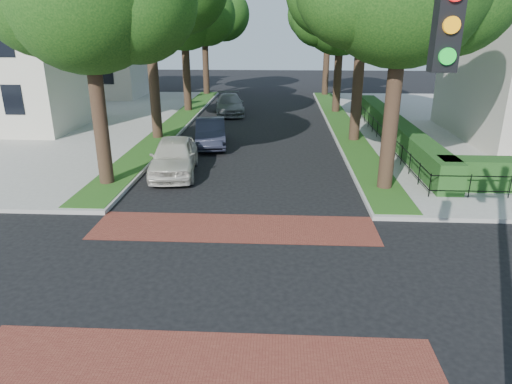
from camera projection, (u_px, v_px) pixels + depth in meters
ground at (222, 280)px, 11.53m from camera, size 120.00×120.00×0.00m
crosswalk_far at (234, 228)px, 14.53m from camera, size 9.00×2.20×0.01m
crosswalk_near at (201, 369)px, 8.52m from camera, size 9.00×2.20×0.01m
grass_strip_ne at (342, 125)px, 29.14m from camera, size 1.60×29.80×0.02m
grass_strip_nw at (175, 123)px, 29.67m from camera, size 1.60×29.80×0.02m
tree_right_far at (342, 14)px, 31.64m from camera, size 7.25×6.23×9.74m
tree_right_back at (330, 12)px, 39.97m from camera, size 7.50×6.45×10.20m
tree_left_far at (185, 11)px, 32.10m from camera, size 7.00×6.02×9.86m
tree_left_back at (205, 10)px, 40.47m from camera, size 7.75×6.66×10.44m
hedge_main_road at (395, 129)px, 24.98m from camera, size 1.00×18.00×1.20m
fence_main_road at (380, 132)px, 25.07m from camera, size 0.06×18.00×0.90m
house_left_near at (1, 44)px, 27.47m from camera, size 10.00×9.00×10.14m
house_left_far at (92, 39)px, 40.61m from camera, size 10.00×9.00×10.14m
parked_car_front at (174, 156)px, 19.62m from camera, size 2.39×4.83×1.58m
parked_car_middle at (210, 133)px, 24.32m from camera, size 2.15×4.55×1.44m
parked_car_rear at (230, 104)px, 33.30m from camera, size 2.65×5.10×1.41m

